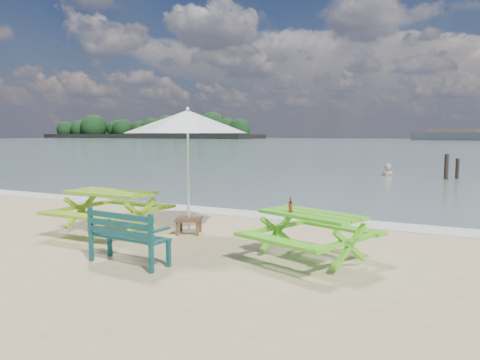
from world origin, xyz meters
The scene contains 11 objects.
sea centered at (0.00, 85.00, 0.00)m, with size 300.00×300.00×0.00m, color slate.
foam_strip centered at (0.00, 4.60, 0.01)m, with size 22.00×0.90×0.01m, color silver.
island_headland centered at (-110.00, 140.00, 3.26)m, with size 90.00×22.00×7.60m.
picnic_table_left centered at (-1.78, 1.36, 0.40)m, with size 1.77×1.97×0.84m.
picnic_table_right centered at (2.34, 1.24, 0.36)m, with size 2.08×2.18×0.75m.
park_bench centered at (-0.04, -0.12, 0.25)m, with size 1.33×0.54×0.80m.
side_table centered at (-0.42, 2.07, 0.16)m, with size 0.64×0.64×0.31m.
patio_umbrella centered at (-0.42, 2.07, 2.17)m, with size 3.18×3.18×2.39m.
beer_bottle centered at (2.04, 1.15, 0.83)m, with size 0.06×0.06×0.24m.
swimmer centered at (0.84, 16.71, -0.30)m, with size 0.72×0.58×1.74m.
mooring_pilings centered at (3.51, 16.27, 0.40)m, with size 0.57×0.77×1.27m.
Camera 1 is at (4.57, -5.47, 1.96)m, focal length 35.00 mm.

